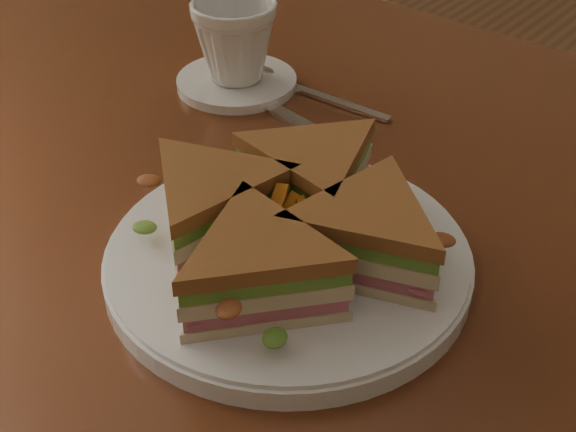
{
  "coord_description": "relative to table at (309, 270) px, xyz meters",
  "views": [
    {
      "loc": [
        0.35,
        -0.47,
        1.14
      ],
      "look_at": [
        0.06,
        -0.1,
        0.8
      ],
      "focal_mm": 50.0,
      "sensor_mm": 36.0,
      "label": 1
    }
  ],
  "objects": [
    {
      "name": "coffee_cup",
      "position": [
        -0.17,
        0.1,
        0.15
      ],
      "size": [
        0.11,
        0.11,
        0.08
      ],
      "primitive_type": "imported",
      "rotation": [
        0.0,
        0.0,
        0.28
      ],
      "color": "white",
      "rests_on": "saucer"
    },
    {
      "name": "plate",
      "position": [
        0.06,
        -0.1,
        0.11
      ],
      "size": [
        0.28,
        0.28,
        0.02
      ],
      "primitive_type": "cylinder",
      "color": "white",
      "rests_on": "table"
    },
    {
      "name": "spoon",
      "position": [
        -0.14,
        0.13,
        0.1
      ],
      "size": [
        0.18,
        0.03,
        0.01
      ],
      "rotation": [
        0.0,
        0.0,
        0.03
      ],
      "color": "silver",
      "rests_on": "table"
    },
    {
      "name": "crisps_mound",
      "position": [
        0.06,
        -0.1,
        0.14
      ],
      "size": [
        0.09,
        0.09,
        0.05
      ],
      "primitive_type": null,
      "color": "orange",
      "rests_on": "plate"
    },
    {
      "name": "sandwich_wedges",
      "position": [
        0.06,
        -0.1,
        0.14
      ],
      "size": [
        0.28,
        0.28,
        0.06
      ],
      "color": "beige",
      "rests_on": "plate"
    },
    {
      "name": "knife",
      "position": [
        -0.1,
        0.08,
        0.1
      ],
      "size": [
        0.21,
        0.05,
        0.0
      ],
      "rotation": [
        0.0,
        0.0,
        -0.17
      ],
      "color": "silver",
      "rests_on": "table"
    },
    {
      "name": "saucer",
      "position": [
        -0.17,
        0.1,
        0.1
      ],
      "size": [
        0.13,
        0.13,
        0.01
      ],
      "primitive_type": "cylinder",
      "color": "white",
      "rests_on": "table"
    },
    {
      "name": "table",
      "position": [
        0.0,
        0.0,
        0.0
      ],
      "size": [
        1.2,
        0.8,
        0.75
      ],
      "color": "#3E1C0E",
      "rests_on": "ground"
    }
  ]
}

